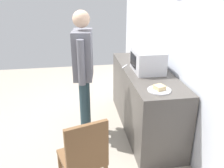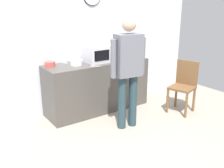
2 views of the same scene
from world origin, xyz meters
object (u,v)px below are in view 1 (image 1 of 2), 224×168
(microwave, at_px, (148,61))
(sandwich_plate, at_px, (159,89))
(fork_utensil, at_px, (153,59))
(wooden_chair, at_px, (84,157))
(spoon_utensil, at_px, (124,66))
(person_standing, at_px, (83,66))
(salad_bowl, at_px, (138,58))
(cereal_bowl, at_px, (141,52))

(microwave, bearing_deg, sandwich_plate, -5.11)
(sandwich_plate, xyz_separation_m, fork_utensil, (-1.25, 0.33, -0.02))
(fork_utensil, height_order, wooden_chair, wooden_chair)
(microwave, height_order, spoon_utensil, microwave)
(fork_utensil, relative_size, person_standing, 0.10)
(salad_bowl, distance_m, fork_utensil, 0.30)
(cereal_bowl, bearing_deg, spoon_utensil, -34.15)
(person_standing, relative_size, wooden_chair, 1.86)
(cereal_bowl, bearing_deg, wooden_chair, -28.13)
(person_standing, distance_m, wooden_chair, 1.34)
(microwave, xyz_separation_m, sandwich_plate, (0.68, -0.06, -0.13))
(sandwich_plate, distance_m, salad_bowl, 1.14)
(person_standing, bearing_deg, sandwich_plate, 49.19)
(sandwich_plate, relative_size, salad_bowl, 1.33)
(cereal_bowl, bearing_deg, salad_bowl, -21.48)
(salad_bowl, bearing_deg, sandwich_plate, -2.78)
(microwave, bearing_deg, person_standing, -91.87)
(person_standing, height_order, wooden_chair, person_standing)
(sandwich_plate, distance_m, fork_utensil, 1.29)
(microwave, height_order, salad_bowl, microwave)
(salad_bowl, distance_m, person_standing, 0.98)
(microwave, bearing_deg, salad_bowl, -179.35)
(microwave, xyz_separation_m, person_standing, (-0.03, -0.88, -0.04))
(microwave, bearing_deg, spoon_utensil, -131.66)
(salad_bowl, xyz_separation_m, cereal_bowl, (-0.41, 0.16, -0.01))
(spoon_utensil, bearing_deg, fork_utensil, 121.07)
(salad_bowl, relative_size, wooden_chair, 0.21)
(cereal_bowl, distance_m, wooden_chair, 2.40)
(microwave, height_order, cereal_bowl, microwave)
(spoon_utensil, bearing_deg, microwave, 48.34)
(fork_utensil, bearing_deg, wooden_chair, -34.64)
(microwave, distance_m, person_standing, 0.88)
(sandwich_plate, xyz_separation_m, cereal_bowl, (-1.55, 0.22, 0.02))
(salad_bowl, bearing_deg, spoon_utensil, -50.32)
(spoon_utensil, xyz_separation_m, wooden_chair, (1.45, -0.69, -0.40))
(salad_bowl, bearing_deg, fork_utensil, 111.06)
(sandwich_plate, height_order, cereal_bowl, cereal_bowl)
(salad_bowl, bearing_deg, wooden_chair, -29.65)
(microwave, distance_m, salad_bowl, 0.47)
(salad_bowl, distance_m, spoon_utensil, 0.35)
(cereal_bowl, xyz_separation_m, fork_utensil, (0.30, 0.12, -0.04))
(fork_utensil, xyz_separation_m, spoon_utensil, (0.33, -0.54, 0.00))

